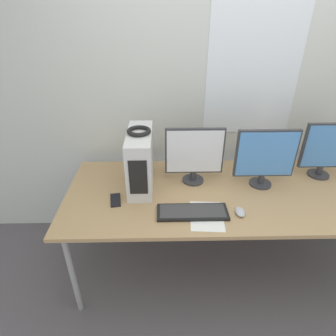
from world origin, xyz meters
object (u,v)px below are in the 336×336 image
at_px(monitor_main, 194,154).
at_px(cell_phone, 116,200).
at_px(keyboard, 192,212).
at_px(mouse, 240,212).
at_px(monitor_right_near, 265,157).
at_px(monitor_right_far, 326,149).
at_px(pc_tower, 141,160).
at_px(headphones, 139,131).

xyz_separation_m(monitor_main, cell_phone, (-0.56, -0.24, -0.23)).
height_order(keyboard, cell_phone, keyboard).
height_order(mouse, cell_phone, mouse).
bearing_deg(monitor_main, monitor_right_near, -6.89).
xyz_separation_m(monitor_main, monitor_right_far, (1.01, 0.06, -0.00)).
xyz_separation_m(monitor_main, keyboard, (-0.04, -0.39, -0.22)).
distance_m(pc_tower, keyboard, 0.53).
height_order(headphones, monitor_right_near, headphones).
xyz_separation_m(pc_tower, headphones, (0.00, 0.00, 0.22)).
relative_size(headphones, mouse, 1.66).
distance_m(pc_tower, mouse, 0.78).
bearing_deg(cell_phone, mouse, -20.42).
bearing_deg(monitor_main, monitor_right_far, 3.37).
bearing_deg(monitor_right_far, headphones, -176.00).
xyz_separation_m(pc_tower, monitor_right_near, (0.90, -0.02, 0.03)).
xyz_separation_m(monitor_right_near, monitor_right_far, (0.50, 0.12, -0.01)).
bearing_deg(cell_phone, monitor_main, 13.68).
distance_m(headphones, cell_phone, 0.51).
height_order(pc_tower, keyboard, pc_tower).
xyz_separation_m(headphones, monitor_main, (0.39, 0.04, -0.20)).
height_order(pc_tower, mouse, pc_tower).
distance_m(monitor_main, keyboard, 0.45).
height_order(headphones, keyboard, headphones).
distance_m(pc_tower, monitor_right_near, 0.90).
height_order(monitor_right_near, mouse, monitor_right_near).
bearing_deg(cell_phone, monitor_right_far, 1.33).
bearing_deg(monitor_right_near, mouse, -124.90).
relative_size(monitor_right_far, cell_phone, 2.77).
distance_m(headphones, monitor_right_far, 1.42).
relative_size(mouse, cell_phone, 0.63).
xyz_separation_m(headphones, monitor_right_far, (1.40, 0.10, -0.20)).
distance_m(monitor_main, cell_phone, 0.65).
xyz_separation_m(pc_tower, mouse, (0.66, -0.36, -0.19)).
bearing_deg(headphones, cell_phone, -130.08).
height_order(monitor_right_far, mouse, monitor_right_far).
bearing_deg(monitor_right_near, headphones, 178.58).
distance_m(monitor_main, monitor_right_far, 1.01).
xyz_separation_m(mouse, cell_phone, (-0.83, 0.16, -0.01)).
distance_m(monitor_right_near, mouse, 0.47).
height_order(monitor_main, keyboard, monitor_main).
distance_m(monitor_right_far, cell_phone, 1.62).
distance_m(monitor_main, monitor_right_near, 0.51).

